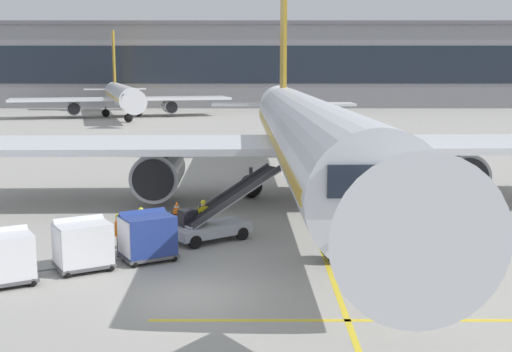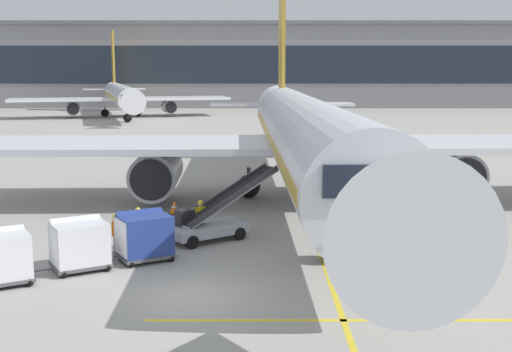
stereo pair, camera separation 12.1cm
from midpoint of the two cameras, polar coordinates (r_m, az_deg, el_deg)
The scene contains 15 objects.
ground_plane at distance 21.99m, azimuth -5.56°, elevation -10.37°, with size 600.00×600.00×0.00m, color #9E9B93.
parked_airplane at distance 36.82m, azimuth 4.29°, elevation 3.54°, with size 36.70×47.41×15.63m.
belt_loader at distance 28.76m, azimuth -3.69°, elevation -3.81°, with size 5.01×4.12×3.06m.
baggage_cart_lead at distance 26.01m, azimuth -9.49°, elevation -5.05°, with size 2.76×2.38×1.91m.
baggage_cart_second at distance 25.29m, azimuth -14.85°, elevation -5.64°, with size 2.76×2.38×1.91m.
baggage_cart_third at distance 24.44m, azimuth -21.11°, elevation -6.49°, with size 2.76×2.38×1.91m.
ground_crew_by_loader at distance 27.67m, azimuth -9.98°, elevation -4.19°, with size 0.41×0.49×1.74m.
ground_crew_by_carts at distance 26.46m, azimuth -9.13°, elevation -4.79°, with size 0.56×0.31×1.74m.
ground_crew_marshaller at distance 26.70m, azimuth -11.88°, elevation -4.75°, with size 0.28×0.57×1.74m.
ground_crew_wingwalker at distance 28.85m, azimuth -4.65°, elevation -3.53°, with size 0.43×0.44×1.74m.
safety_cone_engine_keepout at distance 34.02m, azimuth -6.93°, elevation -2.75°, with size 0.59×0.59×0.67m.
apron_guidance_line_lead_in at distance 36.54m, azimuth 4.20°, elevation -2.38°, with size 0.20×110.00×0.01m.
apron_guidance_line_stop_bar at distance 20.19m, azimuth 8.05°, elevation -12.24°, with size 12.00×0.20×0.01m.
terminal_building at distance 131.29m, azimuth 5.35°, elevation 9.50°, with size 137.82×15.57×15.99m.
distant_airplane at distance 103.57m, azimuth -11.49°, elevation 6.79°, with size 33.45×41.13×13.88m.
Camera 2 is at (2.17, -20.61, 7.38)m, focal length 46.31 mm.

